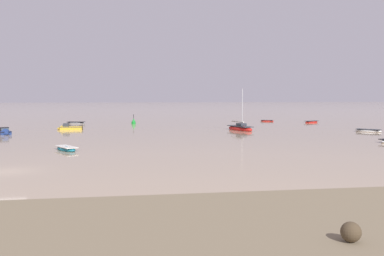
{
  "coord_description": "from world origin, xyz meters",
  "views": [
    {
      "loc": [
        9.42,
        -35.75,
        6.03
      ],
      "look_at": [
        21.06,
        38.18,
        0.47
      ],
      "focal_mm": 39.83,
      "sensor_mm": 36.0,
      "label": 1
    }
  ],
  "objects_px": {
    "sailboat_moored_0": "(240,128)",
    "channel_buoy": "(134,122)",
    "rowboat_moored_0": "(76,123)",
    "motorboat_moored_0": "(4,133)",
    "rowboat_moored_3": "(312,122)",
    "rowboat_moored_2": "(267,121)",
    "rowboat_moored_6": "(66,149)",
    "rowboat_moored_4": "(368,131)",
    "motorboat_moored_1": "(67,128)"
  },
  "relations": [
    {
      "from": "rowboat_moored_3",
      "to": "motorboat_moored_1",
      "type": "distance_m",
      "value": 54.28
    },
    {
      "from": "rowboat_moored_0",
      "to": "motorboat_moored_0",
      "type": "bearing_deg",
      "value": 90.26
    },
    {
      "from": "sailboat_moored_0",
      "to": "motorboat_moored_1",
      "type": "relative_size",
      "value": 1.65
    },
    {
      "from": "motorboat_moored_0",
      "to": "sailboat_moored_0",
      "type": "xyz_separation_m",
      "value": [
        39.41,
        2.6,
        0.07
      ]
    },
    {
      "from": "rowboat_moored_0",
      "to": "rowboat_moored_3",
      "type": "relative_size",
      "value": 1.05
    },
    {
      "from": "rowboat_moored_3",
      "to": "channel_buoy",
      "type": "bearing_deg",
      "value": 151.75
    },
    {
      "from": "motorboat_moored_0",
      "to": "motorboat_moored_1",
      "type": "height_order",
      "value": "motorboat_moored_0"
    },
    {
      "from": "channel_buoy",
      "to": "motorboat_moored_0",
      "type": "bearing_deg",
      "value": -132.61
    },
    {
      "from": "rowboat_moored_0",
      "to": "motorboat_moored_1",
      "type": "distance_m",
      "value": 16.82
    },
    {
      "from": "rowboat_moored_3",
      "to": "sailboat_moored_0",
      "type": "bearing_deg",
      "value": -166.01
    },
    {
      "from": "rowboat_moored_6",
      "to": "motorboat_moored_0",
      "type": "bearing_deg",
      "value": -179.85
    },
    {
      "from": "rowboat_moored_6",
      "to": "rowboat_moored_3",
      "type": "bearing_deg",
      "value": 102.15
    },
    {
      "from": "rowboat_moored_2",
      "to": "channel_buoy",
      "type": "height_order",
      "value": "channel_buoy"
    },
    {
      "from": "rowboat_moored_4",
      "to": "rowboat_moored_6",
      "type": "bearing_deg",
      "value": 65.63
    },
    {
      "from": "rowboat_moored_0",
      "to": "rowboat_moored_6",
      "type": "height_order",
      "value": "rowboat_moored_0"
    },
    {
      "from": "sailboat_moored_0",
      "to": "channel_buoy",
      "type": "xyz_separation_m",
      "value": [
        -18.54,
        20.1,
        0.12
      ]
    },
    {
      "from": "rowboat_moored_2",
      "to": "sailboat_moored_0",
      "type": "xyz_separation_m",
      "value": [
        -13.56,
        -24.86,
        0.2
      ]
    },
    {
      "from": "motorboat_moored_0",
      "to": "rowboat_moored_2",
      "type": "bearing_deg",
      "value": 85.46
    },
    {
      "from": "motorboat_moored_0",
      "to": "rowboat_moored_4",
      "type": "relative_size",
      "value": 1.18
    },
    {
      "from": "rowboat_moored_4",
      "to": "channel_buoy",
      "type": "distance_m",
      "value": 47.6
    },
    {
      "from": "rowboat_moored_0",
      "to": "motorboat_moored_0",
      "type": "relative_size",
      "value": 0.93
    },
    {
      "from": "rowboat_moored_3",
      "to": "rowboat_moored_6",
      "type": "distance_m",
      "value": 65.38
    },
    {
      "from": "motorboat_moored_0",
      "to": "motorboat_moored_1",
      "type": "distance_m",
      "value": 12.26
    },
    {
      "from": "motorboat_moored_0",
      "to": "channel_buoy",
      "type": "xyz_separation_m",
      "value": [
        20.87,
        22.69,
        0.19
      ]
    },
    {
      "from": "rowboat_moored_6",
      "to": "channel_buoy",
      "type": "distance_m",
      "value": 45.57
    },
    {
      "from": "rowboat_moored_2",
      "to": "rowboat_moored_6",
      "type": "distance_m",
      "value": 63.99
    },
    {
      "from": "motorboat_moored_0",
      "to": "channel_buoy",
      "type": "relative_size",
      "value": 2.07
    },
    {
      "from": "rowboat_moored_6",
      "to": "sailboat_moored_0",
      "type": "bearing_deg",
      "value": 103.2
    },
    {
      "from": "rowboat_moored_0",
      "to": "rowboat_moored_6",
      "type": "distance_m",
      "value": 47.78
    },
    {
      "from": "rowboat_moored_6",
      "to": "rowboat_moored_2",
      "type": "bearing_deg",
      "value": 111.42
    },
    {
      "from": "rowboat_moored_0",
      "to": "sailboat_moored_0",
      "type": "distance_m",
      "value": 38.62
    },
    {
      "from": "motorboat_moored_0",
      "to": "rowboat_moored_2",
      "type": "height_order",
      "value": "motorboat_moored_0"
    },
    {
      "from": "rowboat_moored_0",
      "to": "channel_buoy",
      "type": "distance_m",
      "value": 12.87
    },
    {
      "from": "rowboat_moored_2",
      "to": "rowboat_moored_4",
      "type": "bearing_deg",
      "value": 132.53
    },
    {
      "from": "rowboat_moored_6",
      "to": "rowboat_moored_0",
      "type": "bearing_deg",
      "value": 155.68
    },
    {
      "from": "rowboat_moored_2",
      "to": "rowboat_moored_3",
      "type": "distance_m",
      "value": 10.55
    },
    {
      "from": "motorboat_moored_1",
      "to": "channel_buoy",
      "type": "bearing_deg",
      "value": -127.83
    },
    {
      "from": "rowboat_moored_2",
      "to": "sailboat_moored_0",
      "type": "distance_m",
      "value": 28.32
    },
    {
      "from": "rowboat_moored_4",
      "to": "motorboat_moored_1",
      "type": "height_order",
      "value": "motorboat_moored_1"
    },
    {
      "from": "rowboat_moored_6",
      "to": "motorboat_moored_1",
      "type": "xyz_separation_m",
      "value": [
        -3.84,
        30.78,
        0.09
      ]
    },
    {
      "from": "rowboat_moored_0",
      "to": "rowboat_moored_4",
      "type": "distance_m",
      "value": 59.72
    },
    {
      "from": "motorboat_moored_0",
      "to": "sailboat_moored_0",
      "type": "distance_m",
      "value": 39.5
    },
    {
      "from": "rowboat_moored_2",
      "to": "rowboat_moored_3",
      "type": "bearing_deg",
      "value": 173.62
    },
    {
      "from": "rowboat_moored_3",
      "to": "motorboat_moored_1",
      "type": "xyz_separation_m",
      "value": [
        -52.82,
        -12.53,
        0.09
      ]
    },
    {
      "from": "rowboat_moored_2",
      "to": "rowboat_moored_3",
      "type": "height_order",
      "value": "rowboat_moored_3"
    },
    {
      "from": "rowboat_moored_0",
      "to": "motorboat_moored_0",
      "type": "distance_m",
      "value": 26.82
    },
    {
      "from": "rowboat_moored_0",
      "to": "channel_buoy",
      "type": "xyz_separation_m",
      "value": [
        12.56,
        -2.8,
        0.28
      ]
    },
    {
      "from": "rowboat_moored_0",
      "to": "channel_buoy",
      "type": "height_order",
      "value": "channel_buoy"
    },
    {
      "from": "channel_buoy",
      "to": "rowboat_moored_0",
      "type": "bearing_deg",
      "value": 167.43
    },
    {
      "from": "motorboat_moored_1",
      "to": "rowboat_moored_2",
      "type": "bearing_deg",
      "value": -153.79
    }
  ]
}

